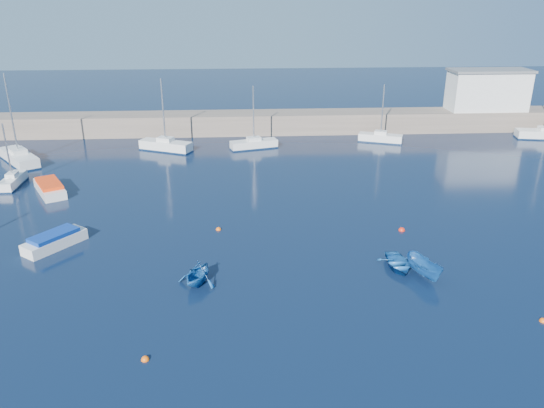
{
  "coord_description": "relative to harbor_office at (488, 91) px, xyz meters",
  "views": [
    {
      "loc": [
        -2.71,
        -22.48,
        17.07
      ],
      "look_at": [
        -0.33,
        16.29,
        1.6
      ],
      "focal_mm": 35.0,
      "sensor_mm": 36.0,
      "label": 1
    }
  ],
  "objects": [
    {
      "name": "back_wall",
      "position": [
        -30.0,
        0.0,
        -3.8
      ],
      "size": [
        96.0,
        4.5,
        2.6
      ],
      "primitive_type": "cube",
      "color": "#706255",
      "rests_on": "ground"
    },
    {
      "name": "sailboat_5",
      "position": [
        -41.38,
        -8.16,
        -4.46
      ],
      "size": [
        6.38,
        4.2,
        8.3
      ],
      "rotation": [
        0.0,
        0.0,
        1.14
      ],
      "color": "silver",
      "rests_on": "ground"
    },
    {
      "name": "buoy_1",
      "position": [
        -20.4,
        -31.85,
        -5.1
      ],
      "size": [
        0.51,
        0.51,
        0.51
      ],
      "primitive_type": "sphere",
      "color": "red",
      "rests_on": "ground"
    },
    {
      "name": "ground",
      "position": [
        -30.0,
        -46.0,
        -5.1
      ],
      "size": [
        220.0,
        220.0,
        0.0
      ],
      "primitive_type": "plane",
      "color": "#0B1931",
      "rests_on": "ground"
    },
    {
      "name": "dinghy_right",
      "position": [
        -21.07,
        -39.03,
        -4.47
      ],
      "size": [
        2.18,
        3.5,
        1.27
      ],
      "primitive_type": "imported",
      "rotation": [
        0.0,
        0.0,
        0.31
      ],
      "color": "#16519A",
      "rests_on": "ground"
    },
    {
      "name": "dinghy_center",
      "position": [
        -22.42,
        -37.77,
        -4.77
      ],
      "size": [
        2.43,
        3.28,
        0.66
      ],
      "primitive_type": "imported",
      "rotation": [
        0.0,
        0.0,
        0.05
      ],
      "color": "#16519A",
      "rests_on": "ground"
    },
    {
      "name": "motorboat_1",
      "position": [
        -46.24,
        -33.13,
        -4.58
      ],
      "size": [
        4.02,
        4.54,
        1.11
      ],
      "rotation": [
        0.0,
        0.0,
        -0.66
      ],
      "color": "silver",
      "rests_on": "ground"
    },
    {
      "name": "buoy_3",
      "position": [
        -34.56,
        -30.84,
        -5.1
      ],
      "size": [
        0.42,
        0.42,
        0.42
      ],
      "primitive_type": "sphere",
      "color": "#E7570C",
      "rests_on": "ground"
    },
    {
      "name": "harbor_office",
      "position": [
        0.0,
        0.0,
        0.0
      ],
      "size": [
        10.0,
        4.0,
        5.0
      ],
      "primitive_type": "cube",
      "color": "silver",
      "rests_on": "back_wall"
    },
    {
      "name": "sailboat_6",
      "position": [
        -31.13,
        -7.82,
        -4.55
      ],
      "size": [
        5.74,
        3.02,
        7.33
      ],
      "rotation": [
        0.0,
        0.0,
        1.85
      ],
      "color": "silver",
      "rests_on": "ground"
    },
    {
      "name": "dinghy_left",
      "position": [
        -35.58,
        -39.03,
        -4.35
      ],
      "size": [
        3.36,
        3.57,
        1.5
      ],
      "primitive_type": "imported",
      "rotation": [
        0.0,
        0.0,
        -0.39
      ],
      "color": "#16519A",
      "rests_on": "ground"
    },
    {
      "name": "sailboat_4",
      "position": [
        -56.59,
        -12.01,
        -4.47
      ],
      "size": [
        6.04,
        7.04,
        9.53
      ],
      "rotation": [
        0.0,
        0.0,
        0.65
      ],
      "color": "silver",
      "rests_on": "ground"
    },
    {
      "name": "buoy_5",
      "position": [
        -16.03,
        -44.37,
        -5.1
      ],
      "size": [
        0.41,
        0.41,
        0.41
      ],
      "primitive_type": "sphere",
      "color": "#E7570C",
      "rests_on": "ground"
    },
    {
      "name": "sailboat_7",
      "position": [
        -15.5,
        -5.93,
        -4.54
      ],
      "size": [
        5.43,
        3.28,
        7.05
      ],
      "rotation": [
        0.0,
        0.0,
        1.2
      ],
      "color": "silver",
      "rests_on": "ground"
    },
    {
      "name": "buoy_0",
      "position": [
        -37.72,
        -46.38,
        -5.1
      ],
      "size": [
        0.43,
        0.43,
        0.43
      ],
      "primitive_type": "sphere",
      "color": "#E7570C",
      "rests_on": "ground"
    },
    {
      "name": "sailboat_3",
      "position": [
        -54.37,
        -19.54,
        -4.58
      ],
      "size": [
        1.32,
        4.47,
        6.04
      ],
      "rotation": [
        0.0,
        0.0,
        0.02
      ],
      "color": "silver",
      "rests_on": "ground"
    },
    {
      "name": "motorboat_2",
      "position": [
        -50.28,
        -21.68,
        -4.59
      ],
      "size": [
        4.22,
        5.55,
        1.1
      ],
      "rotation": [
        0.0,
        0.0,
        0.51
      ],
      "color": "silver",
      "rests_on": "ground"
    }
  ]
}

